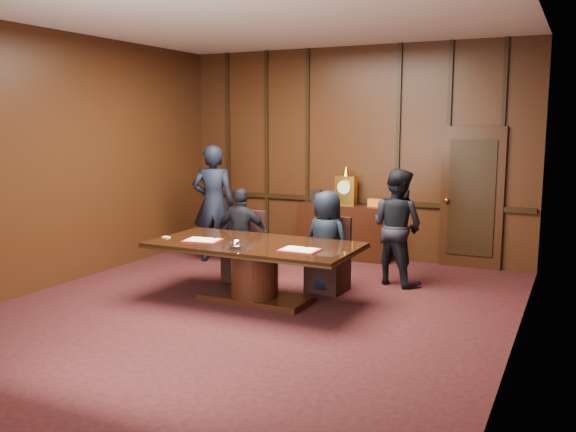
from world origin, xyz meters
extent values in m
plane|color=black|center=(0.00, 0.00, 0.00)|extent=(7.00, 7.00, 0.00)
plane|color=silver|center=(0.00, 0.00, 3.50)|extent=(7.00, 7.00, 0.00)
cube|color=black|center=(0.00, 3.50, 1.75)|extent=(6.00, 0.04, 3.50)
cube|color=black|center=(-3.00, 0.00, 1.75)|extent=(0.04, 7.00, 3.50)
cube|color=black|center=(3.00, 0.00, 1.75)|extent=(0.04, 7.00, 3.50)
cube|color=black|center=(0.00, 3.47, 0.95)|extent=(5.90, 0.05, 0.08)
cube|color=black|center=(2.00, 3.46, 1.10)|extent=(0.95, 0.06, 2.20)
sphere|color=gold|center=(1.63, 3.39, 1.05)|extent=(0.08, 0.08, 0.08)
cube|color=black|center=(0.00, 3.26, 0.45)|extent=(1.60, 0.45, 0.90)
cube|color=black|center=(-0.70, 3.26, 0.03)|extent=(0.12, 0.40, 0.06)
cube|color=black|center=(0.70, 3.26, 0.03)|extent=(0.12, 0.40, 0.06)
cube|color=gold|center=(0.00, 3.26, 1.14)|extent=(0.34, 0.18, 0.48)
cylinder|color=white|center=(0.00, 3.16, 1.20)|extent=(0.22, 0.03, 0.22)
cone|color=gold|center=(0.00, 3.26, 1.46)|extent=(0.14, 0.14, 0.16)
cube|color=black|center=(-0.55, 3.28, 1.01)|extent=(0.18, 0.04, 0.22)
cube|color=orange|center=(0.50, 3.28, 0.96)|extent=(0.22, 0.12, 0.12)
cube|color=black|center=(-0.13, 0.37, 0.04)|extent=(1.40, 0.60, 0.08)
cylinder|color=black|center=(-0.13, 0.37, 0.39)|extent=(0.60, 0.60, 0.62)
cube|color=black|center=(-0.13, 0.37, 0.71)|extent=(2.62, 1.32, 0.02)
cube|color=black|center=(-0.13, 0.37, 0.73)|extent=(2.60, 1.30, 0.06)
cube|color=#A1120E|center=(-0.79, 0.19, 0.77)|extent=(0.51, 0.40, 0.01)
cube|color=white|center=(-0.79, 0.19, 0.78)|extent=(0.44, 0.34, 0.01)
cube|color=#A1120E|center=(0.58, 0.19, 0.77)|extent=(0.46, 0.33, 0.01)
cube|color=white|center=(0.58, 0.19, 0.78)|extent=(0.40, 0.28, 0.01)
cube|color=white|center=(-0.13, -0.08, 0.77)|extent=(0.20, 0.14, 0.01)
ellipsoid|color=white|center=(-0.13, -0.08, 0.82)|extent=(0.13, 0.13, 0.10)
cube|color=#D8C269|center=(-1.34, 0.15, 0.77)|extent=(0.11, 0.09, 0.01)
cube|color=black|center=(-0.78, 1.22, 0.23)|extent=(0.51, 0.51, 0.46)
cube|color=black|center=(-0.77, 1.43, 0.72)|extent=(0.48, 0.09, 0.55)
cylinder|color=black|center=(-0.98, 1.02, 0.12)|extent=(0.04, 0.04, 0.23)
cylinder|color=black|center=(-0.58, 1.42, 0.12)|extent=(0.04, 0.04, 0.23)
cube|color=black|center=(0.52, 1.22, 0.23)|extent=(0.51, 0.51, 0.46)
cube|color=black|center=(0.53, 1.43, 0.72)|extent=(0.48, 0.09, 0.55)
cylinder|color=black|center=(0.32, 1.02, 0.12)|extent=(0.04, 0.04, 0.23)
cylinder|color=black|center=(0.72, 1.42, 0.12)|extent=(0.04, 0.04, 0.23)
imported|color=black|center=(-0.78, 1.17, 0.67)|extent=(0.84, 0.50, 1.34)
imported|color=black|center=(0.52, 1.17, 0.69)|extent=(0.75, 0.57, 1.37)
imported|color=black|center=(-1.85, 2.09, 0.95)|extent=(0.81, 0.68, 1.90)
imported|color=black|center=(1.24, 2.00, 0.82)|extent=(0.96, 0.85, 1.63)
camera|label=1|loc=(3.54, -6.20, 2.26)|focal=38.00mm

